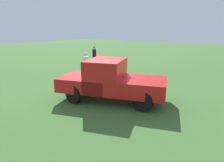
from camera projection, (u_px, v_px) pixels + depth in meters
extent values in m
plane|color=#3D662D|center=(108.00, 94.00, 9.53)|extent=(80.00, 80.00, 0.00)
cylinder|color=black|center=(148.00, 89.00, 8.92)|extent=(0.84, 0.22, 0.84)
cylinder|color=black|center=(143.00, 101.00, 7.45)|extent=(0.84, 0.22, 0.84)
cylinder|color=black|center=(88.00, 84.00, 9.75)|extent=(0.84, 0.22, 0.84)
cylinder|color=black|center=(74.00, 94.00, 8.27)|extent=(0.84, 0.22, 0.84)
cube|color=red|center=(144.00, 87.00, 8.12)|extent=(2.39, 2.40, 0.64)
cube|color=red|center=(106.00, 75.00, 8.49)|extent=(2.04, 2.28, 1.40)
cube|color=slate|center=(106.00, 65.00, 8.37)|extent=(1.77, 2.06, 0.48)
cube|color=red|center=(87.00, 82.00, 8.85)|extent=(2.74, 2.53, 0.60)
cube|color=silver|center=(164.00, 94.00, 7.95)|extent=(0.72, 1.75, 0.16)
cylinder|color=black|center=(86.00, 72.00, 12.75)|extent=(0.14, 0.14, 0.78)
cylinder|color=black|center=(87.00, 71.00, 12.94)|extent=(0.14, 0.14, 0.78)
cylinder|color=silver|center=(86.00, 61.00, 12.67)|extent=(0.42, 0.42, 0.59)
sphere|color=beige|center=(85.00, 54.00, 12.55)|extent=(0.21, 0.21, 0.21)
cylinder|color=#7A6B51|center=(96.00, 62.00, 16.23)|extent=(0.14, 0.14, 0.86)
cylinder|color=#7A6B51|center=(93.00, 62.00, 16.30)|extent=(0.14, 0.14, 0.86)
cylinder|color=black|center=(94.00, 53.00, 16.07)|extent=(0.39, 0.39, 0.64)
sphere|color=#A87A56|center=(94.00, 47.00, 15.94)|extent=(0.23, 0.23, 0.23)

